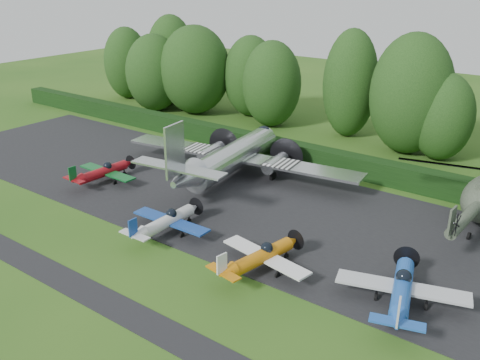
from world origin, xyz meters
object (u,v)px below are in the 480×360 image
Objects in this scene: light_plane_orange at (261,257)px; light_plane_blue at (402,289)px; light_plane_white at (167,221)px; transport_plane at (231,157)px; light_plane_red at (103,172)px.

light_plane_blue is (8.56, 1.56, 0.13)m from light_plane_orange.
light_plane_orange reaches higher than light_plane_white.
light_plane_white is 0.87× the size of light_plane_blue.
light_plane_white is 16.92m from light_plane_blue.
transport_plane is 3.00× the size of light_plane_blue.
light_plane_white is at bearing -158.60° from light_plane_blue.
light_plane_white is 8.31m from light_plane_orange.
light_plane_orange reaches higher than light_plane_red.
transport_plane is 3.36× the size of light_plane_orange.
transport_plane is at bearing 39.96° from light_plane_red.
transport_plane reaches higher than light_plane_blue.
transport_plane is 11.47m from light_plane_red.
light_plane_blue is at bearing -19.11° from transport_plane.
transport_plane is at bearing 124.34° from light_plane_orange.
light_plane_red is 12.18m from light_plane_white.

